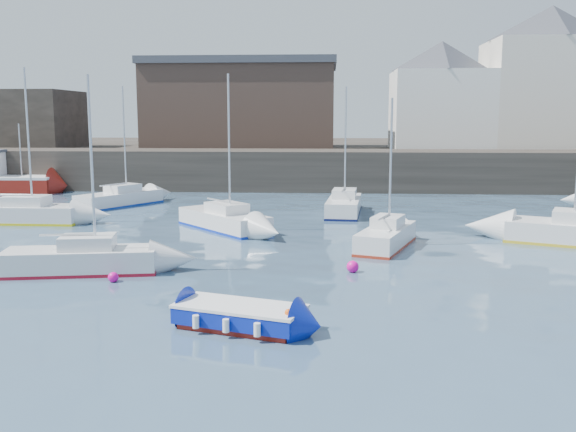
# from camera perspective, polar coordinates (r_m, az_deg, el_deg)

# --- Properties ---
(water) EXTENTS (220.00, 220.00, 0.00)m
(water) POSITION_cam_1_polar(r_m,az_deg,el_deg) (15.21, -2.95, -12.64)
(water) COLOR #2D4760
(water) RESTS_ON ground
(quay_wall) EXTENTS (90.00, 5.00, 3.00)m
(quay_wall) POSITION_cam_1_polar(r_m,az_deg,el_deg) (49.25, 1.71, 4.12)
(quay_wall) COLOR #28231E
(quay_wall) RESTS_ON ground
(land_strip) EXTENTS (90.00, 32.00, 2.80)m
(land_strip) POSITION_cam_1_polar(r_m,az_deg,el_deg) (67.21, 2.24, 5.30)
(land_strip) COLOR #28231E
(land_strip) RESTS_ON ground
(bldg_east_a) EXTENTS (13.36, 13.36, 11.80)m
(bldg_east_a) POSITION_cam_1_polar(r_m,az_deg,el_deg) (59.07, 22.19, 11.36)
(bldg_east_a) COLOR beige
(bldg_east_a) RESTS_ON land_strip
(bldg_east_d) EXTENTS (11.14, 11.14, 8.95)m
(bldg_east_d) POSITION_cam_1_polar(r_m,az_deg,el_deg) (56.36, 13.41, 10.45)
(bldg_east_d) COLOR white
(bldg_east_d) RESTS_ON land_strip
(warehouse) EXTENTS (16.40, 10.40, 7.60)m
(warehouse) POSITION_cam_1_polar(r_m,az_deg,el_deg) (57.58, -4.06, 9.88)
(warehouse) COLOR #3D2D26
(warehouse) RESTS_ON land_strip
(blue_dinghy) EXTENTS (3.72, 2.44, 0.65)m
(blue_dinghy) POSITION_cam_1_polar(r_m,az_deg,el_deg) (17.19, -4.29, -8.79)
(blue_dinghy) COLOR maroon
(blue_dinghy) RESTS_ON ground
(sailboat_a) EXTENTS (5.60, 2.63, 7.00)m
(sailboat_a) POSITION_cam_1_polar(r_m,az_deg,el_deg) (24.19, -17.86, -3.69)
(sailboat_a) COLOR silver
(sailboat_a) RESTS_ON ground
(sailboat_b) EXTENTS (5.31, 5.65, 7.57)m
(sailboat_b) POSITION_cam_1_polar(r_m,az_deg,el_deg) (31.98, -5.70, -0.32)
(sailboat_b) COLOR silver
(sailboat_b) RESTS_ON ground
(sailboat_c) EXTENTS (3.07, 5.06, 6.35)m
(sailboat_c) POSITION_cam_1_polar(r_m,az_deg,el_deg) (27.78, 8.73, -1.79)
(sailboat_c) COLOR silver
(sailboat_c) RESTS_ON ground
(sailboat_e) EXTENTS (6.26, 2.05, 8.04)m
(sailboat_e) POSITION_cam_1_polar(r_m,az_deg,el_deg) (36.57, -22.55, 0.25)
(sailboat_e) COLOR silver
(sailboat_e) RESTS_ON ground
(sailboat_f) EXTENTS (2.25, 5.70, 7.24)m
(sailboat_f) POSITION_cam_1_polar(r_m,az_deg,el_deg) (37.08, 5.00, 0.98)
(sailboat_f) COLOR silver
(sailboat_f) RESTS_ON ground
(sailboat_h) EXTENTS (4.57, 5.87, 7.41)m
(sailboat_h) POSITION_cam_1_polar(r_m,az_deg,el_deg) (41.64, -14.70, 1.55)
(sailboat_h) COLOR silver
(sailboat_h) RESTS_ON ground
(buoy_near) EXTENTS (0.36, 0.36, 0.36)m
(buoy_near) POSITION_cam_1_polar(r_m,az_deg,el_deg) (22.70, -15.26, -5.67)
(buoy_near) COLOR #E4088B
(buoy_near) RESTS_ON ground
(buoy_mid) EXTENTS (0.44, 0.44, 0.44)m
(buoy_mid) POSITION_cam_1_polar(r_m,az_deg,el_deg) (23.36, 5.76, -4.98)
(buoy_mid) COLOR #E4088B
(buoy_mid) RESTS_ON ground
(buoy_far) EXTENTS (0.39, 0.39, 0.39)m
(buoy_far) POSITION_cam_1_polar(r_m,az_deg,el_deg) (33.47, -8.05, -0.81)
(buoy_far) COLOR #E4088B
(buoy_far) RESTS_ON ground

